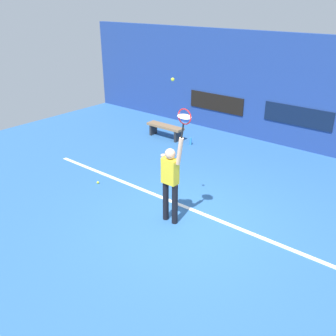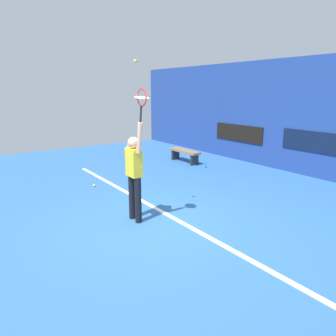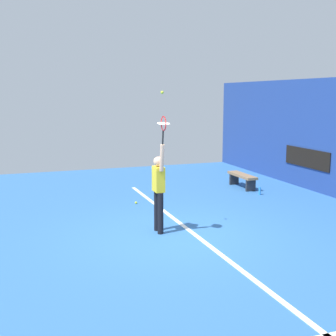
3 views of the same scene
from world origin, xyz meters
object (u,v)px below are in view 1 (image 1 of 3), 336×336
at_px(tennis_ball, 173,79).
at_px(spare_ball, 98,182).
at_px(tennis_racket, 184,118).
at_px(court_bench, 165,128).
at_px(tennis_player, 170,179).
at_px(water_bottle, 191,141).

xyz_separation_m(tennis_ball, spare_ball, (-2.57, 0.10, -3.02)).
xyz_separation_m(tennis_racket, court_bench, (-3.84, 4.04, -2.05)).
height_order(tennis_racket, spare_ball, tennis_racket).
bearing_deg(tennis_player, spare_ball, 175.85).
relative_size(tennis_player, spare_ball, 29.27).
bearing_deg(spare_ball, tennis_racket, -3.76).
relative_size(tennis_racket, court_bench, 0.44).
distance_m(tennis_racket, court_bench, 5.94).
height_order(tennis_player, tennis_ball, tennis_ball).
distance_m(water_bottle, spare_ball, 3.85).
relative_size(court_bench, water_bottle, 5.83).
height_order(tennis_player, court_bench, tennis_player).
height_order(tennis_ball, court_bench, tennis_ball).
height_order(water_bottle, spare_ball, water_bottle).
bearing_deg(tennis_ball, court_bench, 131.48).
bearing_deg(spare_ball, tennis_ball, -2.12).
relative_size(tennis_player, court_bench, 1.42).
bearing_deg(tennis_player, court_bench, 131.02).
distance_m(tennis_racket, water_bottle, 5.39).
relative_size(tennis_player, water_bottle, 8.29).
bearing_deg(spare_ball, court_bench, 103.31).
xyz_separation_m(tennis_player, tennis_ball, (-0.02, 0.09, 2.04)).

